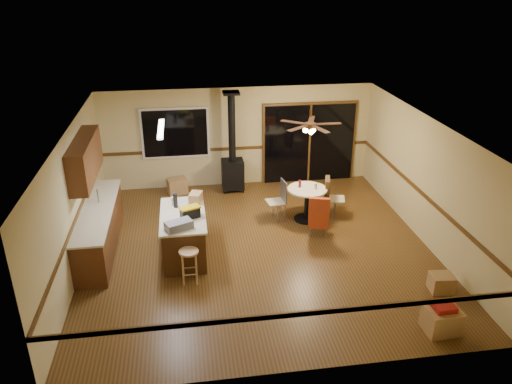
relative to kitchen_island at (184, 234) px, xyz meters
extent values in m
plane|color=#543617|center=(1.50, 0.00, -0.45)|extent=(7.00, 7.00, 0.00)
plane|color=silver|center=(1.50, 0.00, 2.15)|extent=(7.00, 7.00, 0.00)
plane|color=#CBBA80|center=(1.50, 3.50, 0.85)|extent=(7.00, 0.00, 7.00)
plane|color=#CBBA80|center=(1.50, -3.50, 0.85)|extent=(7.00, 0.00, 7.00)
plane|color=#CBBA80|center=(-2.00, 0.00, 0.85)|extent=(0.00, 7.00, 7.00)
plane|color=#CBBA80|center=(5.00, 0.00, 0.85)|extent=(0.00, 7.00, 7.00)
cube|color=black|center=(-0.10, 3.45, 1.05)|extent=(1.72, 0.10, 1.32)
cube|color=black|center=(3.40, 3.45, 0.60)|extent=(2.52, 0.10, 2.10)
cube|color=#542D15|center=(-1.70, 0.50, -0.02)|extent=(0.60, 3.00, 0.86)
cube|color=beige|center=(-1.70, 0.50, 0.43)|extent=(0.64, 3.04, 0.04)
cube|color=#542D15|center=(-1.83, 0.70, 1.45)|extent=(0.35, 2.00, 0.80)
cube|color=#452811|center=(0.00, 0.00, -0.02)|extent=(0.80, 1.60, 0.86)
cube|color=beige|center=(0.00, 0.00, 0.43)|extent=(0.88, 1.68, 0.04)
cube|color=black|center=(1.30, 3.05, 0.00)|extent=(0.55, 0.50, 0.75)
cylinder|color=black|center=(1.30, 3.05, 1.26)|extent=(0.18, 0.18, 1.77)
cylinder|color=brown|center=(2.79, 1.14, 1.80)|extent=(0.24, 0.24, 0.10)
cylinder|color=brown|center=(2.79, 1.14, 2.07)|extent=(0.05, 0.05, 0.16)
sphere|color=#FFD88C|center=(2.79, 1.14, 1.68)|extent=(0.16, 0.16, 0.16)
cube|color=white|center=(-0.30, 0.30, 2.11)|extent=(0.10, 1.20, 0.04)
cube|color=slate|center=(-0.07, -0.59, 0.52)|extent=(0.56, 0.45, 0.15)
cube|color=black|center=(0.15, -0.16, 0.55)|extent=(0.40, 0.31, 0.20)
cube|color=gold|center=(0.15, -0.16, 0.66)|extent=(0.44, 0.34, 0.03)
cube|color=#A47A49|center=(0.28, 0.53, 0.55)|extent=(0.31, 0.36, 0.21)
cylinder|color=black|center=(-0.13, 0.35, 0.60)|extent=(0.11, 0.11, 0.30)
cylinder|color=#D84C8C|center=(0.25, -0.04, 0.56)|extent=(0.09, 0.09, 0.23)
cylinder|color=white|center=(-0.19, 0.43, 0.54)|extent=(0.08, 0.08, 0.19)
cylinder|color=tan|center=(0.08, -0.99, -0.13)|extent=(0.47, 0.47, 0.65)
cylinder|color=#0B46A3|center=(0.15, -0.63, -0.33)|extent=(0.31, 0.31, 0.25)
cylinder|color=black|center=(2.79, 1.14, -0.43)|extent=(0.56, 0.56, 0.04)
cylinder|color=black|center=(2.79, 1.14, -0.06)|extent=(0.10, 0.10, 0.70)
cylinder|color=beige|center=(2.79, 1.14, 0.31)|extent=(0.89, 0.89, 0.04)
cylinder|color=#590C14|center=(2.64, 1.24, 0.41)|extent=(0.08, 0.08, 0.17)
cylinder|color=beige|center=(2.97, 1.09, 0.40)|extent=(0.07, 0.07, 0.14)
cube|color=#C3B590|center=(2.09, 1.24, 0.00)|extent=(0.45, 0.45, 0.03)
cube|color=slate|center=(2.28, 1.26, 0.25)|extent=(0.08, 0.40, 0.50)
cube|color=#C3B590|center=(2.89, 0.44, 0.00)|extent=(0.50, 0.50, 0.03)
cube|color=slate|center=(2.84, 0.26, 0.25)|extent=(0.39, 0.14, 0.50)
cube|color=#AF3714|center=(2.83, 0.24, 0.15)|extent=(0.45, 0.22, 0.70)
cube|color=#C3B590|center=(3.49, 1.19, 0.00)|extent=(0.49, 0.49, 0.03)
cube|color=slate|center=(3.31, 1.24, 0.25)|extent=(0.13, 0.39, 0.50)
cube|color=#3E2D17|center=(3.29, 1.24, 0.15)|extent=(0.21, 0.45, 0.70)
cube|color=#A47A49|center=(-0.13, 3.10, -0.26)|extent=(0.56, 0.48, 0.39)
cube|color=#A47A49|center=(4.00, -2.96, -0.25)|extent=(0.55, 0.47, 0.41)
cube|color=#A47A49|center=(4.52, -1.94, -0.29)|extent=(0.43, 0.38, 0.32)
cube|color=maroon|center=(4.00, -2.96, 0.00)|extent=(0.34, 0.29, 0.09)
camera|label=1|loc=(0.14, -8.85, 4.83)|focal=35.00mm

